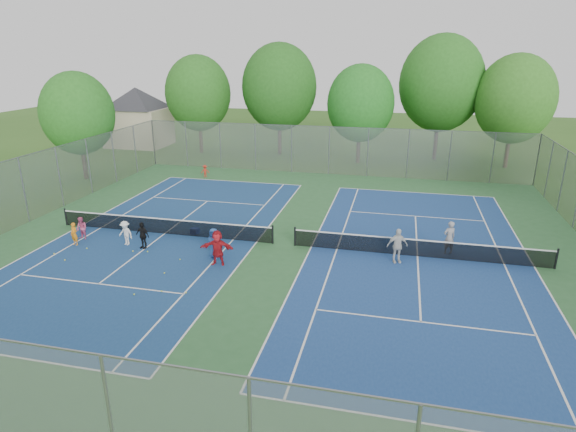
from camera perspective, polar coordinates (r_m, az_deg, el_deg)
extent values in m
plane|color=#2F581B|center=(25.99, -0.50, -3.41)|extent=(120.00, 120.00, 0.00)
cube|color=#2C5E32|center=(25.99, -0.50, -3.40)|extent=(32.00, 32.00, 0.01)
cube|color=navy|center=(28.35, -14.40, -2.04)|extent=(10.97, 23.77, 0.01)
cube|color=navy|center=(25.39, 15.09, -4.64)|extent=(10.97, 23.77, 0.01)
cube|color=black|center=(28.20, -14.47, -1.21)|extent=(12.87, 0.10, 0.91)
cube|color=black|center=(25.22, 15.18, -3.73)|extent=(12.87, 0.10, 0.91)
cube|color=gray|center=(40.52, 4.88, 7.72)|extent=(32.00, 0.10, 4.00)
cube|color=gray|center=(12.22, -20.12, -22.93)|extent=(32.00, 0.10, 4.00)
cube|color=gray|center=(32.83, -28.82, 2.68)|extent=(0.10, 32.00, 4.00)
cube|color=#B7A88C|center=(55.40, -17.26, 10.02)|extent=(6.00, 5.00, 4.00)
pyramid|color=#2D2D33|center=(54.95, -17.70, 14.33)|extent=(11.03, 11.03, 2.20)
cylinder|color=#443326|center=(50.09, -10.32, 9.38)|extent=(0.36, 0.36, 3.50)
ellipsoid|color=#245D1A|center=(49.58, -10.61, 14.11)|extent=(6.40, 6.40, 7.36)
cylinder|color=#443326|center=(48.44, -1.00, 9.57)|extent=(0.36, 0.36, 3.85)
ellipsoid|color=#215719|center=(47.89, -1.03, 15.03)|extent=(7.20, 7.20, 8.28)
cylinder|color=#443326|center=(45.26, 8.34, 8.24)|extent=(0.36, 0.36, 3.15)
ellipsoid|color=#20681E|center=(44.71, 8.58, 13.06)|extent=(6.00, 6.00, 6.90)
cylinder|color=#443326|center=(48.08, 17.14, 8.88)|extent=(0.36, 0.36, 4.20)
ellipsoid|color=#245F1B|center=(47.53, 17.73, 14.74)|extent=(7.60, 7.60, 8.74)
cylinder|color=#443326|center=(46.99, 24.58, 7.34)|extent=(0.36, 0.36, 3.50)
ellipsoid|color=#2F691E|center=(46.44, 25.31, 12.43)|extent=(6.60, 6.60, 7.59)
cylinder|color=#443326|center=(42.31, -23.03, 6.17)|extent=(0.36, 0.36, 3.15)
ellipsoid|color=#24631C|center=(41.74, -23.68, 11.08)|extent=(5.60, 5.60, 6.44)
cube|color=blue|center=(27.92, -10.99, -1.77)|extent=(0.45, 0.45, 0.34)
cube|color=#217C24|center=(25.65, -8.69, -3.22)|extent=(0.41, 0.41, 0.61)
imported|color=orange|center=(28.14, -24.01, -1.97)|extent=(0.52, 0.40, 1.26)
imported|color=#CC4F7B|center=(28.85, -23.25, -1.35)|extent=(0.72, 0.61, 1.28)
imported|color=silver|center=(27.16, -18.70, -1.93)|extent=(0.96, 0.68, 1.35)
imported|color=black|center=(26.40, -16.86, -2.22)|extent=(0.91, 0.56, 1.45)
imported|color=#2A549B|center=(24.46, -8.78, -3.18)|extent=(0.78, 0.54, 1.54)
imported|color=#B01920|center=(23.56, -8.36, -3.75)|extent=(1.67, 0.66, 1.76)
imported|color=#AC2918|center=(40.21, -9.79, 5.26)|extent=(0.75, 0.56, 1.04)
imported|color=gray|center=(25.88, 18.56, -2.45)|extent=(0.77, 0.66, 1.77)
imported|color=silver|center=(24.16, 12.81, -3.45)|extent=(1.12, 0.75, 1.76)
sphere|color=#C1DC33|center=(21.86, -17.77, -8.88)|extent=(0.07, 0.07, 0.07)
sphere|color=#B8D531|center=(26.04, -16.30, -4.10)|extent=(0.07, 0.07, 0.07)
sphere|color=#A4C42D|center=(24.69, -12.68, -5.08)|extent=(0.07, 0.07, 0.07)
sphere|color=gold|center=(21.43, -12.00, -8.92)|extent=(0.07, 0.07, 0.07)
sphere|color=yellow|center=(27.50, -25.97, -4.07)|extent=(0.07, 0.07, 0.07)
sphere|color=#CCE635|center=(27.50, -22.73, -3.60)|extent=(0.07, 0.07, 0.07)
sphere|color=#BDD130|center=(23.42, -14.43, -6.60)|extent=(0.07, 0.07, 0.07)
sphere|color=#BDDB32|center=(21.79, -14.75, -8.66)|extent=(0.07, 0.07, 0.07)
sphere|color=yellow|center=(26.31, -17.90, -4.02)|extent=(0.07, 0.07, 0.07)
sphere|color=yellow|center=(26.48, -24.93, -4.78)|extent=(0.07, 0.07, 0.07)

